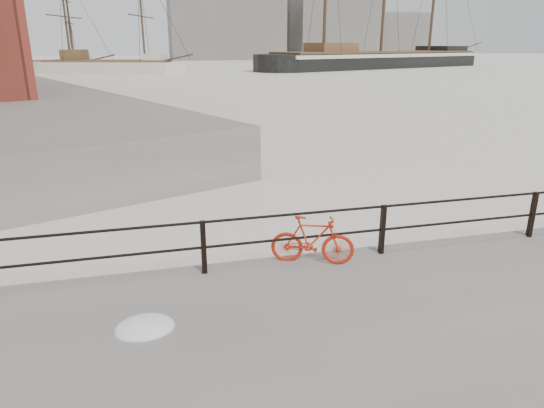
{
  "coord_description": "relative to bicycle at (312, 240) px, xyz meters",
  "views": [
    {
      "loc": [
        -4.31,
        -8.17,
        4.31
      ],
      "look_at": [
        -1.81,
        1.5,
        1.0
      ],
      "focal_mm": 32.0,
      "sensor_mm": 36.0,
      "label": 1
    }
  ],
  "objects": [
    {
      "name": "guardrail",
      "position": [
        1.48,
        0.1,
        0.03
      ],
      "size": [
        28.0,
        0.1,
        1.0
      ],
      "primitive_type": null,
      "color": "black",
      "rests_on": "promenade"
    },
    {
      "name": "schooner_mid",
      "position": [
        -7.93,
        73.83,
        -0.82
      ],
      "size": [
        28.16,
        18.77,
        18.97
      ],
      "primitive_type": null,
      "rotation": [
        0.0,
        0.0,
        -0.33
      ],
      "color": "beige",
      "rests_on": "ground"
    },
    {
      "name": "industrial_west",
      "position": [
        21.48,
        140.25,
        8.18
      ],
      "size": [
        32.0,
        18.0,
        18.0
      ],
      "primitive_type": "cube",
      "color": "gray",
      "rests_on": "ground"
    },
    {
      "name": "industrial_mid",
      "position": [
        56.48,
        145.25,
        11.18
      ],
      "size": [
        26.0,
        20.0,
        24.0
      ],
      "primitive_type": "cube",
      "color": "gray",
      "rests_on": "ground"
    },
    {
      "name": "barque_black",
      "position": [
        41.01,
        79.7,
        -0.82
      ],
      "size": [
        65.85,
        41.43,
        35.27
      ],
      "primitive_type": null,
      "rotation": [
        0.0,
        0.0,
        0.36
      ],
      "color": "black",
      "rests_on": "ground"
    },
    {
      "name": "bicycle",
      "position": [
        0.0,
        0.0,
        0.0
      ],
      "size": [
        1.53,
        0.79,
        0.94
      ],
      "primitive_type": "imported",
      "rotation": [
        0.0,
        0.0,
        -0.37
      ],
      "color": "red",
      "rests_on": "promenade"
    },
    {
      "name": "industrial_east",
      "position": [
        79.48,
        150.25,
        6.18
      ],
      "size": [
        20.0,
        16.0,
        14.0
      ],
      "primitive_type": "cube",
      "color": "gray",
      "rests_on": "ground"
    },
    {
      "name": "schooner_left",
      "position": [
        -18.56,
        79.27,
        -0.82
      ],
      "size": [
        22.36,
        10.18,
        17.18
      ],
      "primitive_type": null,
      "rotation": [
        0.0,
        0.0,
        -0.0
      ],
      "color": "beige",
      "rests_on": "ground"
    },
    {
      "name": "promenade",
      "position": [
        1.48,
        -3.75,
        -0.64
      ],
      "size": [
        36.0,
        8.0,
        0.35
      ],
      "primitive_type": "cube",
      "color": "gray",
      "rests_on": "ground"
    },
    {
      "name": "ground",
      "position": [
        1.48,
        0.25,
        -0.82
      ],
      "size": [
        400.0,
        400.0,
        0.0
      ],
      "primitive_type": "plane",
      "color": "white",
      "rests_on": "ground"
    }
  ]
}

